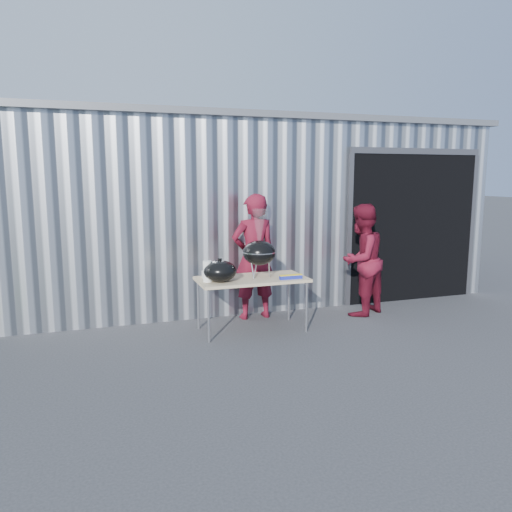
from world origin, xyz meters
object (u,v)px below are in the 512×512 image
object	(u,v)px
folding_table	(252,281)
person_cook	(254,257)
kettle_grill	(259,247)
person_bystander	(361,260)

from	to	relation	value
folding_table	person_cook	world-z (taller)	person_cook
folding_table	person_cook	distance (m)	0.69
kettle_grill	person_bystander	size ratio (longest dim) A/B	0.55
person_cook	person_bystander	size ratio (longest dim) A/B	1.09
folding_table	person_cook	size ratio (longest dim) A/B	0.80
kettle_grill	person_bystander	world-z (taller)	person_bystander
kettle_grill	person_cook	distance (m)	0.64
person_bystander	folding_table	bearing A→B (deg)	-19.81
folding_table	person_bystander	size ratio (longest dim) A/B	0.87
kettle_grill	person_cook	world-z (taller)	person_cook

